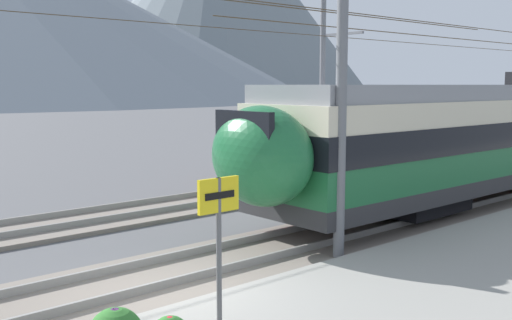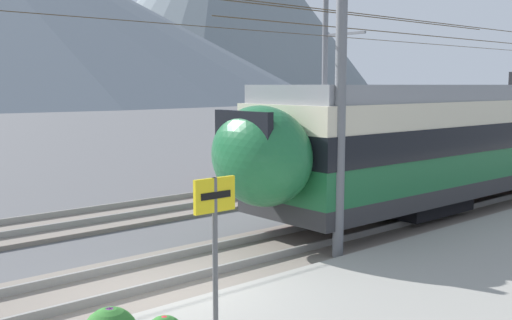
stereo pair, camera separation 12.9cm
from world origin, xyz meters
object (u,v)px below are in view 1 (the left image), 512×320
(catenary_mast_mid, at_px, (338,67))
(catenary_mast_far_side, at_px, (325,83))
(platform_sign, at_px, (219,218))
(train_far_track, at_px, (472,117))

(catenary_mast_mid, xyz_separation_m, catenary_mast_far_side, (9.33, 8.91, -0.29))
(catenary_mast_far_side, relative_size, platform_sign, 17.83)
(catenary_mast_far_side, bearing_deg, train_far_track, -11.75)
(catenary_mast_far_side, xyz_separation_m, platform_sign, (-13.88, -10.67, -2.00))
(catenary_mast_far_side, bearing_deg, platform_sign, -142.45)
(train_far_track, xyz_separation_m, catenary_mast_far_side, (-8.93, 1.86, 1.71))
(catenary_mast_mid, bearing_deg, platform_sign, -158.87)
(catenary_mast_mid, height_order, catenary_mast_far_side, catenary_mast_mid)
(catenary_mast_far_side, distance_m, platform_sign, 17.62)
(catenary_mast_mid, relative_size, catenary_mast_far_side, 1.00)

